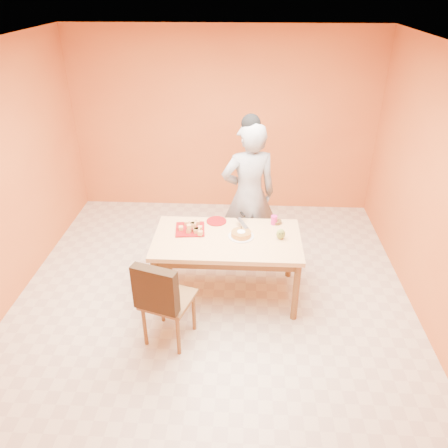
# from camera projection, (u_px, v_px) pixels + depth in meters

# --- Properties ---
(floor) EXTENTS (5.00, 5.00, 0.00)m
(floor) POSITION_uv_depth(u_px,v_px,m) (212.00, 305.00, 4.92)
(floor) COLOR beige
(floor) RESTS_ON ground
(ceiling) EXTENTS (5.00, 5.00, 0.00)m
(ceiling) POSITION_uv_depth(u_px,v_px,m) (208.00, 50.00, 3.59)
(ceiling) COLOR silver
(ceiling) RESTS_ON wall_back
(wall_back) EXTENTS (4.50, 0.00, 4.50)m
(wall_back) POSITION_uv_depth(u_px,v_px,m) (224.00, 123.00, 6.43)
(wall_back) COLOR orange
(wall_back) RESTS_ON floor
(wall_right) EXTENTS (0.00, 5.00, 5.00)m
(wall_right) POSITION_uv_depth(u_px,v_px,m) (445.00, 203.00, 4.16)
(wall_right) COLOR orange
(wall_right) RESTS_ON floor
(dining_table) EXTENTS (1.60, 0.90, 0.76)m
(dining_table) POSITION_uv_depth(u_px,v_px,m) (227.00, 245.00, 4.78)
(dining_table) COLOR #E6B078
(dining_table) RESTS_ON floor
(dining_chair) EXTENTS (0.58, 0.65, 0.99)m
(dining_chair) POSITION_uv_depth(u_px,v_px,m) (168.00, 298.00, 4.22)
(dining_chair) COLOR brown
(dining_chair) RESTS_ON floor
(pastry_pile) EXTENTS (0.29, 0.29, 0.09)m
(pastry_pile) POSITION_uv_depth(u_px,v_px,m) (190.00, 225.00, 4.84)
(pastry_pile) COLOR tan
(pastry_pile) RESTS_ON pastry_platter
(person) EXTENTS (0.76, 0.59, 1.84)m
(person) POSITION_uv_depth(u_px,v_px,m) (249.00, 196.00, 5.28)
(person) COLOR #959597
(person) RESTS_ON floor
(pastry_platter) EXTENTS (0.35, 0.35, 0.02)m
(pastry_platter) POSITION_uv_depth(u_px,v_px,m) (190.00, 229.00, 4.87)
(pastry_platter) COLOR maroon
(pastry_platter) RESTS_ON dining_table
(red_dinner_plate) EXTENTS (0.29, 0.29, 0.01)m
(red_dinner_plate) POSITION_uv_depth(u_px,v_px,m) (216.00, 221.00, 5.04)
(red_dinner_plate) COLOR maroon
(red_dinner_plate) RESTS_ON dining_table
(white_cake_plate) EXTENTS (0.37, 0.37, 0.01)m
(white_cake_plate) POSITION_uv_depth(u_px,v_px,m) (241.00, 236.00, 4.75)
(white_cake_plate) COLOR silver
(white_cake_plate) RESTS_ON dining_table
(sponge_cake) EXTENTS (0.28, 0.28, 0.05)m
(sponge_cake) POSITION_uv_depth(u_px,v_px,m) (241.00, 234.00, 4.73)
(sponge_cake) COLOR orange
(sponge_cake) RESTS_ON white_cake_plate
(cake_server) EXTENTS (0.15, 0.27, 0.01)m
(cake_server) POSITION_uv_depth(u_px,v_px,m) (242.00, 223.00, 4.87)
(cake_server) COLOR silver
(cake_server) RESTS_ON sponge_cake
(egg_ornament) EXTENTS (0.11, 0.09, 0.12)m
(egg_ornament) POSITION_uv_depth(u_px,v_px,m) (281.00, 234.00, 4.68)
(egg_ornament) COLOR olive
(egg_ornament) RESTS_ON dining_table
(magenta_glass) EXTENTS (0.08, 0.08, 0.10)m
(magenta_glass) POSITION_uv_depth(u_px,v_px,m) (274.00, 220.00, 4.97)
(magenta_glass) COLOR #CF1F7C
(magenta_glass) RESTS_ON dining_table
(checker_tin) EXTENTS (0.15, 0.15, 0.03)m
(checker_tin) POSITION_uv_depth(u_px,v_px,m) (277.00, 222.00, 5.00)
(checker_tin) COLOR #3D2310
(checker_tin) RESTS_ON dining_table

